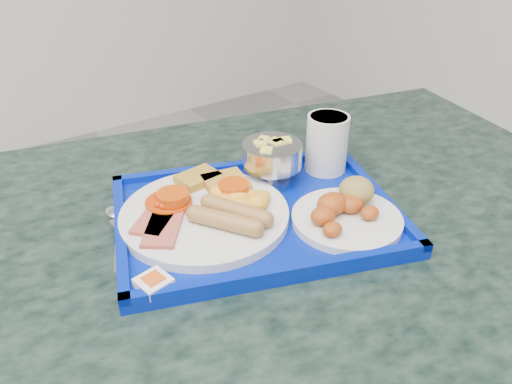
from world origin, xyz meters
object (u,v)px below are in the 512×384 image
table (254,325)px  fruit_bowl (272,156)px  tray (256,216)px  bread_plate (346,210)px  main_plate (209,209)px  juice_cup (327,142)px

table → fruit_bowl: 0.31m
tray → bread_plate: (0.11, -0.10, 0.02)m
main_plate → bread_plate: bearing=-36.6°
main_plate → table: bearing=-45.7°
main_plate → fruit_bowl: 0.16m
fruit_bowl → bread_plate: bearing=-83.2°
tray → main_plate: main_plate is taller
main_plate → fruit_bowl: fruit_bowl is taller
tray → fruit_bowl: fruit_bowl is taller
table → fruit_bowl: (0.10, 0.09, 0.28)m
bread_plate → fruit_bowl: size_ratio=1.64×
juice_cup → bread_plate: bearing=-119.8°
table → tray: (0.02, 0.02, 0.22)m
fruit_bowl → juice_cup: bearing=-13.9°
main_plate → fruit_bowl: size_ratio=2.53×
juice_cup → fruit_bowl: bearing=166.1°
table → main_plate: 0.25m
table → juice_cup: (0.21, 0.07, 0.29)m
fruit_bowl → tray: bearing=-138.7°
table → tray: 0.23m
bread_plate → table: bearing=148.0°
bread_plate → juice_cup: bearing=60.2°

